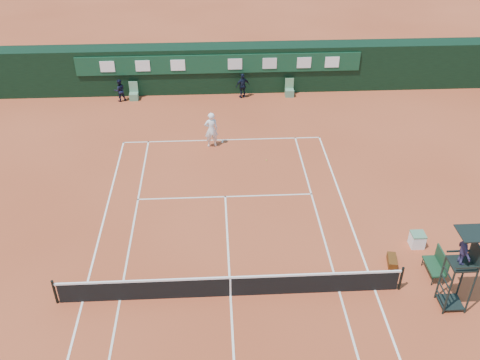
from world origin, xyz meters
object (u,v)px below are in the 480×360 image
player_bench (438,263)px  cooler (417,240)px  umpire_chair (464,255)px  player (211,130)px  tennis_net (230,286)px

player_bench → cooler: 1.78m
umpire_chair → cooler: umpire_chair is taller
umpire_chair → player_bench: (0.04, 1.59, -1.86)m
player_bench → player: (-8.64, 10.56, 0.41)m
umpire_chair → player_bench: umpire_chair is taller
tennis_net → umpire_chair: bearing=-6.4°
player_bench → umpire_chair: bearing=-91.3°
player → tennis_net: bearing=81.8°
tennis_net → cooler: bearing=17.2°
umpire_chair → player_bench: bearing=88.7°
player_bench → player: bearing=129.3°
cooler → player_bench: bearing=-84.6°
tennis_net → umpire_chair: (8.01, -0.89, 1.95)m
tennis_net → player: size_ratio=6.39×
cooler → tennis_net: bearing=-162.8°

